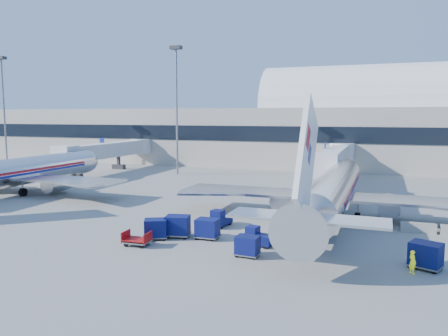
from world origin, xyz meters
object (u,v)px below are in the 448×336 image
at_px(mast_far_west, 3,95).
at_px(cart_solo_far, 426,255).
at_px(tug_lead, 257,237).
at_px(mast_west, 176,91).
at_px(airliner_main, 332,191).
at_px(tug_right, 312,231).
at_px(cart_train_a, 207,228).
at_px(cart_train_b, 178,226).
at_px(tug_left, 220,219).
at_px(cart_train_c, 156,228).
at_px(jetbridge_mid, 112,150).
at_px(jetbridge_near, 336,157).
at_px(ramp_worker, 412,262).
at_px(airliner_mid, 13,172).
at_px(cart_open_red, 137,241).
at_px(barrier_near, 418,228).
at_px(cart_solo_near, 248,246).

height_order(mast_far_west, cart_solo_far, mast_far_west).
height_order(tug_lead, cart_solo_far, cart_solo_far).
xyz_separation_m(mast_far_west, mast_west, (40.00, 0.00, 0.00)).
relative_size(airliner_main, tug_right, 13.37).
bearing_deg(cart_train_a, cart_train_b, -173.18).
xyz_separation_m(tug_left, cart_train_c, (-3.67, -5.89, 0.15)).
bearing_deg(tug_right, airliner_main, 121.72).
bearing_deg(mast_far_west, tug_lead, -29.41).
bearing_deg(cart_train_a, jetbridge_mid, 132.73).
distance_m(jetbridge_near, cart_train_b, 38.89).
bearing_deg(ramp_worker, tug_lead, 40.90).
relative_size(jetbridge_near, mast_far_west, 1.22).
distance_m(airliner_main, jetbridge_near, 26.43).
relative_size(airliner_mid, cart_train_b, 15.40).
distance_m(mast_west, tug_left, 40.56).
bearing_deg(mast_far_west, cart_open_red, -35.62).
bearing_deg(barrier_near, ramp_worker, -95.58).
relative_size(jetbridge_mid, tug_right, 9.87).
relative_size(mast_far_west, ramp_worker, 14.10).
bearing_deg(tug_right, cart_train_b, -126.66).
relative_size(tug_left, cart_open_red, 1.26).
relative_size(jetbridge_mid, cart_solo_far, 10.79).
height_order(mast_far_west, tug_left, mast_far_west).
xyz_separation_m(jetbridge_near, tug_right, (1.68, -34.34, -3.18)).
bearing_deg(ramp_worker, mast_west, 6.51).
xyz_separation_m(mast_west, cart_open_red, (16.20, -40.27, -14.39)).
relative_size(airliner_main, cart_train_c, 15.40).
xyz_separation_m(cart_train_b, cart_solo_far, (19.62, -1.28, -0.01)).
height_order(jetbridge_mid, cart_solo_far, jetbridge_mid).
bearing_deg(airliner_main, tug_lead, -112.06).
bearing_deg(cart_solo_near, cart_open_red, -174.31).
relative_size(jetbridge_near, tug_lead, 10.77).
bearing_deg(cart_train_a, airliner_mid, 160.87).
distance_m(tug_left, ramp_worker, 18.05).
xyz_separation_m(jetbridge_mid, mast_west, (14.40, -0.81, 10.86)).
xyz_separation_m(cart_solo_near, cart_open_red, (-9.25, -0.48, -0.43)).
xyz_separation_m(mast_west, tug_lead, (25.39, -36.86, -14.08)).
xyz_separation_m(tug_left, cart_train_b, (-2.18, -4.65, 0.23)).
distance_m(jetbridge_near, ramp_worker, 41.39).
bearing_deg(cart_solo_near, tug_left, 126.51).
distance_m(cart_train_b, cart_train_c, 1.94).
bearing_deg(tug_right, tug_left, -151.85).
relative_size(cart_solo_near, cart_solo_far, 0.72).
bearing_deg(mast_west, cart_train_a, -60.25).
distance_m(airliner_mid, cart_solo_far, 51.40).
relative_size(mast_west, cart_train_b, 9.34).
xyz_separation_m(barrier_near, cart_open_red, (-21.80, -12.27, -0.04)).
bearing_deg(cart_solo_far, cart_train_a, -163.31).
distance_m(tug_right, cart_train_a, 8.94).
bearing_deg(cart_train_c, cart_train_a, -5.48).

